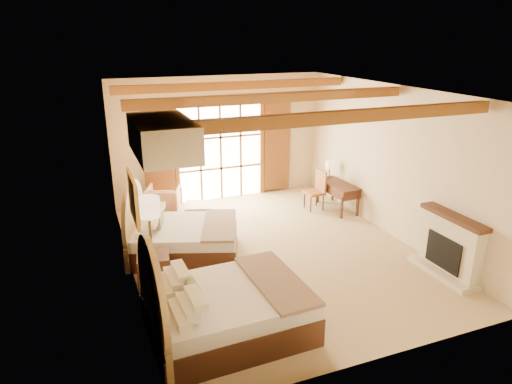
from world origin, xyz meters
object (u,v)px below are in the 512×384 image
bed_far (177,237)px  desk (337,195)px  nightstand (154,272)px  armchair (164,201)px  bed_near (217,308)px

bed_far → desk: 4.40m
nightstand → armchair: armchair is taller
bed_near → desk: (4.26, 3.78, -0.09)m
bed_near → desk: bed_near is taller
armchair → desk: (4.10, -1.19, -0.00)m
bed_near → nightstand: bearing=109.3°
bed_near → desk: 5.70m
armchair → bed_far: bearing=107.1°
nightstand → bed_far: bearing=68.5°
bed_near → bed_far: bed_near is taller
desk → armchair: bearing=160.9°
nightstand → armchair: 3.43m
bed_near → nightstand: bed_near is taller
bed_far → nightstand: (-0.63, -1.08, -0.09)m
bed_near → armchair: size_ratio=2.89×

